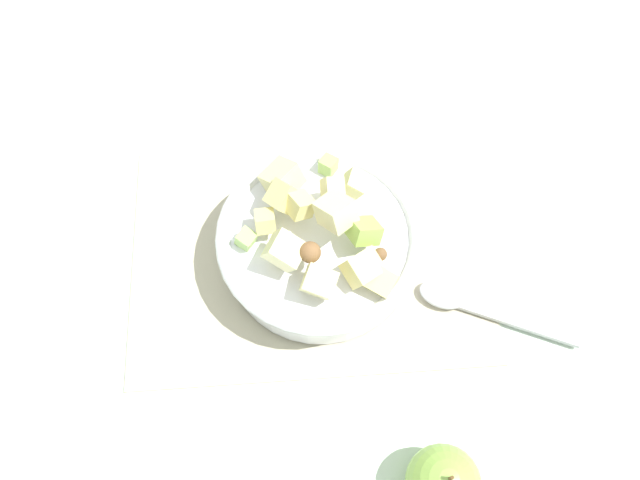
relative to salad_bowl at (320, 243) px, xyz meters
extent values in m
plane|color=silver|center=(0.01, -0.01, -0.05)|extent=(2.40, 2.40, 0.00)
cube|color=#BCB299|center=(0.01, -0.01, -0.04)|extent=(0.45, 0.33, 0.01)
cylinder|color=white|center=(0.00, 0.00, -0.01)|extent=(0.23, 0.23, 0.06)
torus|color=white|center=(0.00, 0.00, 0.02)|extent=(0.25, 0.25, 0.02)
cube|color=beige|center=(0.04, 0.03, 0.05)|extent=(0.06, 0.05, 0.04)
sphere|color=brown|center=(0.02, 0.04, 0.06)|extent=(0.04, 0.04, 0.03)
cube|color=#A3CC6B|center=(0.09, 0.00, 0.03)|extent=(0.03, 0.03, 0.03)
cube|color=#9EC656|center=(-0.05, 0.01, 0.05)|extent=(0.04, 0.04, 0.04)
cube|color=beige|center=(0.04, -0.07, 0.04)|extent=(0.06, 0.06, 0.05)
cube|color=#E5D684|center=(-0.06, 0.07, 0.03)|extent=(0.04, 0.05, 0.04)
cube|color=#E5D684|center=(0.04, -0.04, 0.05)|extent=(0.05, 0.04, 0.04)
cube|color=#A3CC6B|center=(-0.02, -0.09, 0.03)|extent=(0.03, 0.03, 0.03)
cube|color=beige|center=(-0.02, 0.00, 0.07)|extent=(0.05, 0.06, 0.05)
cube|color=#E5D684|center=(0.06, -0.01, 0.04)|extent=(0.02, 0.03, 0.03)
sphere|color=brown|center=(-0.07, 0.04, 0.04)|extent=(0.02, 0.02, 0.02)
cube|color=beige|center=(-0.02, -0.04, 0.06)|extent=(0.03, 0.03, 0.03)
cube|color=beige|center=(-0.05, -0.06, 0.04)|extent=(0.04, 0.04, 0.03)
cube|color=#E5D684|center=(0.02, -0.02, 0.06)|extent=(0.04, 0.04, 0.04)
cube|color=beige|center=(0.01, 0.07, 0.04)|extent=(0.05, 0.05, 0.04)
cube|color=#E5D684|center=(-0.04, 0.05, 0.04)|extent=(0.05, 0.05, 0.04)
ellipsoid|color=#B7B7BC|center=(-0.15, 0.06, -0.03)|extent=(0.07, 0.06, 0.01)
cube|color=#B7B7BC|center=(-0.23, 0.10, -0.04)|extent=(0.15, 0.08, 0.01)
cylinder|color=brown|center=(-0.11, 0.28, 0.04)|extent=(0.00, 0.00, 0.01)
camera|label=1|loc=(0.02, 0.34, 0.69)|focal=35.56mm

